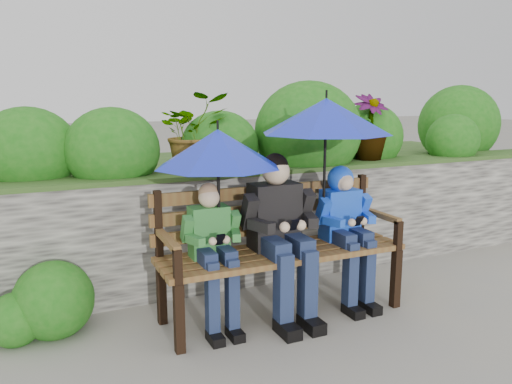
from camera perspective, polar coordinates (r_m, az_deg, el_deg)
name	(u,v)px	position (r m, az deg, el deg)	size (l,w,h in m)	color
ground	(261,314)	(3.98, 0.61, -13.81)	(60.00, 60.00, 0.00)	gray
garden_backdrop	(202,197)	(5.23, -6.16, -0.53)	(8.00, 2.88, 1.85)	#45423F
park_bench	(278,241)	(3.86, 2.56, -5.58)	(1.90, 0.56, 1.00)	black
boy_left	(213,246)	(3.56, -4.89, -6.20)	(0.41, 0.48, 1.06)	#2A8230
boy_middle	(281,228)	(3.73, 2.86, -4.14)	(0.56, 0.65, 1.25)	black
boy_right	(346,221)	(4.05, 10.23, -3.31)	(0.45, 0.55, 1.12)	#0F38CF
umbrella_left	(218,148)	(3.48, -4.37, 4.99)	(0.90, 0.90, 0.77)	#1628C2
umbrella_right	(326,116)	(3.86, 8.00, 8.57)	(1.01, 1.01, 0.95)	#1628C2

